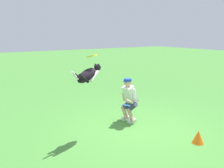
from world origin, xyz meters
name	(u,v)px	position (x,y,z in m)	size (l,w,h in m)	color
ground_plane	(137,130)	(0.00, 0.00, 0.00)	(60.00, 60.00, 0.00)	#458636
person	(129,99)	(-0.25, -0.67, 0.70)	(0.57, 0.65, 1.29)	silver
dog	(88,75)	(1.27, -0.30, 1.60)	(1.00, 0.50, 0.47)	black
frisbee_flying	(92,56)	(1.13, -0.36, 2.03)	(0.25, 0.25, 0.02)	yellow
frisbee_held	(126,105)	(0.04, -0.42, 0.61)	(0.23, 0.23, 0.02)	#3281E7
training_cone	(198,137)	(-0.73, 1.40, 0.16)	(0.28, 0.28, 0.31)	orange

